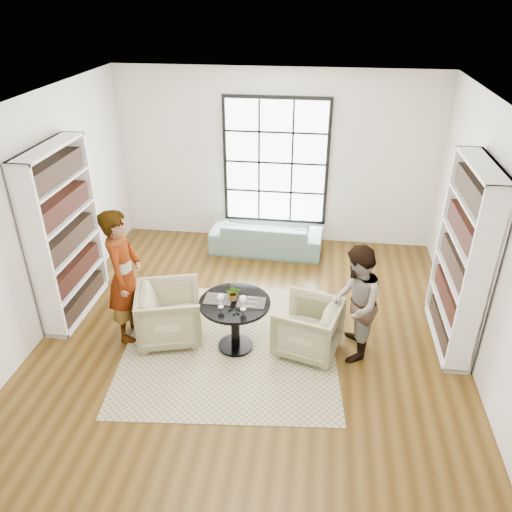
# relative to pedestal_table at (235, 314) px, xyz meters

# --- Properties ---
(ground) EXTENTS (6.00, 6.00, 0.00)m
(ground) POSITION_rel_pedestal_table_xyz_m (0.17, 0.25, -0.51)
(ground) COLOR #573C14
(room_shell) EXTENTS (6.00, 6.01, 6.00)m
(room_shell) POSITION_rel_pedestal_table_xyz_m (0.17, 0.80, 0.74)
(room_shell) COLOR silver
(room_shell) RESTS_ON ground
(rug) EXTENTS (2.93, 2.93, 0.01)m
(rug) POSITION_rel_pedestal_table_xyz_m (-0.08, 0.02, -0.51)
(rug) COLOR tan
(rug) RESTS_ON ground
(pedestal_table) EXTENTS (0.88, 0.88, 0.71)m
(pedestal_table) POSITION_rel_pedestal_table_xyz_m (0.00, 0.00, 0.00)
(pedestal_table) COLOR black
(pedestal_table) RESTS_ON ground
(sofa) EXTENTS (1.94, 0.82, 0.56)m
(sofa) POSITION_rel_pedestal_table_xyz_m (0.08, 2.70, -0.24)
(sofa) COLOR gray
(sofa) RESTS_ON ground
(armchair_left) EXTENTS (1.01, 1.00, 0.75)m
(armchair_left) POSITION_rel_pedestal_table_xyz_m (-0.88, 0.09, -0.14)
(armchair_left) COLOR tan
(armchair_left) RESTS_ON ground
(armchair_right) EXTENTS (0.94, 0.92, 0.70)m
(armchair_right) POSITION_rel_pedestal_table_xyz_m (0.91, 0.07, -0.16)
(armchair_right) COLOR tan
(armchair_right) RESTS_ON ground
(person_left) EXTENTS (0.48, 0.69, 1.81)m
(person_left) POSITION_rel_pedestal_table_xyz_m (-1.43, 0.09, 0.39)
(person_left) COLOR gray
(person_left) RESTS_ON ground
(person_right) EXTENTS (0.61, 0.76, 1.51)m
(person_right) POSITION_rel_pedestal_table_xyz_m (1.46, 0.07, 0.24)
(person_right) COLOR gray
(person_right) RESTS_ON ground
(placemat_left) EXTENTS (0.34, 0.26, 0.01)m
(placemat_left) POSITION_rel_pedestal_table_xyz_m (-0.21, 0.02, 0.20)
(placemat_left) COLOR black
(placemat_left) RESTS_ON pedestal_table
(placemat_right) EXTENTS (0.34, 0.26, 0.01)m
(placemat_right) POSITION_rel_pedestal_table_xyz_m (0.20, 0.01, 0.20)
(placemat_right) COLOR black
(placemat_right) RESTS_ON pedestal_table
(cutlery_left) EXTENTS (0.14, 0.22, 0.01)m
(cutlery_left) POSITION_rel_pedestal_table_xyz_m (-0.21, 0.02, 0.20)
(cutlery_left) COLOR #BBBABF
(cutlery_left) RESTS_ON placemat_left
(cutlery_right) EXTENTS (0.14, 0.22, 0.01)m
(cutlery_right) POSITION_rel_pedestal_table_xyz_m (0.20, 0.01, 0.20)
(cutlery_right) COLOR #BBBABF
(cutlery_right) RESTS_ON placemat_right
(wine_glass_left) EXTENTS (0.09, 0.09, 0.19)m
(wine_glass_left) POSITION_rel_pedestal_table_xyz_m (-0.15, -0.14, 0.33)
(wine_glass_left) COLOR silver
(wine_glass_left) RESTS_ON pedestal_table
(wine_glass_right) EXTENTS (0.09, 0.09, 0.19)m
(wine_glass_right) POSITION_rel_pedestal_table_xyz_m (0.13, -0.15, 0.33)
(wine_glass_right) COLOR silver
(wine_glass_right) RESTS_ON pedestal_table
(flower_centerpiece) EXTENTS (0.20, 0.18, 0.20)m
(flower_centerpiece) POSITION_rel_pedestal_table_xyz_m (-0.02, 0.04, 0.29)
(flower_centerpiece) COLOR gray
(flower_centerpiece) RESTS_ON pedestal_table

